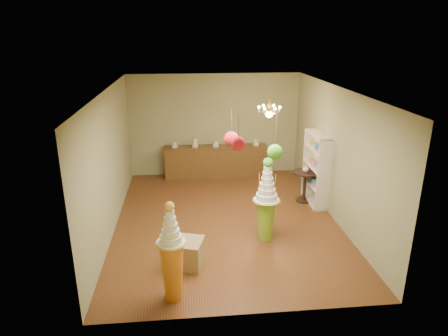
{
  "coord_description": "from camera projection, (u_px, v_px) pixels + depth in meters",
  "views": [
    {
      "loc": [
        -0.89,
        -8.29,
        4.18
      ],
      "look_at": [
        -0.05,
        0.0,
        1.28
      ],
      "focal_mm": 32.0,
      "sensor_mm": 36.0,
      "label": 1
    }
  ],
  "objects": [
    {
      "name": "ceiling",
      "position": [
        226.0,
        90.0,
        8.26
      ],
      "size": [
        6.5,
        6.5,
        0.0
      ],
      "primitive_type": "plane",
      "rotation": [
        3.14,
        0.0,
        0.0
      ],
      "color": "white",
      "rests_on": "ground"
    },
    {
      "name": "pedestal_green",
      "position": [
        266.0,
        208.0,
        8.19
      ],
      "size": [
        0.56,
        0.56,
        1.8
      ],
      "rotation": [
        0.0,
        0.0,
        0.07
      ],
      "color": "#81B427",
      "rests_on": "floor"
    },
    {
      "name": "pedestal_orange",
      "position": [
        172.0,
        262.0,
        6.36
      ],
      "size": [
        0.47,
        0.47,
        1.72
      ],
      "rotation": [
        0.0,
        0.0,
        -0.0
      ],
      "color": "orange",
      "rests_on": "floor"
    },
    {
      "name": "vase",
      "position": [
        306.0,
        169.0,
        9.99
      ],
      "size": [
        0.21,
        0.21,
        0.17
      ],
      "primitive_type": "imported",
      "rotation": [
        0.0,
        0.0,
        0.42
      ],
      "color": "beige",
      "rests_on": "round_table"
    },
    {
      "name": "sideboard",
      "position": [
        216.0,
        161.0,
        11.88
      ],
      "size": [
        3.04,
        0.54,
        1.16
      ],
      "color": "#563A1B",
      "rests_on": "floor"
    },
    {
      "name": "burlap_riser",
      "position": [
        187.0,
        253.0,
        7.4
      ],
      "size": [
        0.69,
        0.69,
        0.51
      ],
      "primitive_type": "cube",
      "rotation": [
        0.0,
        0.0,
        -0.28
      ],
      "color": "#947A50",
      "rests_on": "floor"
    },
    {
      "name": "wall_left",
      "position": [
        110.0,
        162.0,
        8.51
      ],
      "size": [
        0.04,
        6.5,
        3.0
      ],
      "primitive_type": "cube",
      "color": "gray",
      "rests_on": "ground"
    },
    {
      "name": "round_table",
      "position": [
        305.0,
        182.0,
        10.11
      ],
      "size": [
        0.82,
        0.82,
        0.8
      ],
      "rotation": [
        0.0,
        0.0,
        0.41
      ],
      "color": "black",
      "rests_on": "floor"
    },
    {
      "name": "shelving_unit",
      "position": [
        316.0,
        169.0,
        9.92
      ],
      "size": [
        0.33,
        1.2,
        1.8
      ],
      "color": "beige",
      "rests_on": "floor"
    },
    {
      "name": "pom_red_left",
      "position": [
        232.0,
        139.0,
        6.68
      ],
      "size": [
        0.25,
        0.25,
        0.68
      ],
      "color": "#433D30",
      "rests_on": "ceiling"
    },
    {
      "name": "wall_front",
      "position": [
        250.0,
        228.0,
        5.7
      ],
      "size": [
        5.0,
        0.04,
        3.0
      ],
      "primitive_type": "cube",
      "color": "gray",
      "rests_on": "ground"
    },
    {
      "name": "pom_red_right",
      "position": [
        238.0,
        144.0,
        5.96
      ],
      "size": [
        0.22,
        0.22,
        0.55
      ],
      "color": "#433D30",
      "rests_on": "ceiling"
    },
    {
      "name": "wall_right",
      "position": [
        336.0,
        155.0,
        8.99
      ],
      "size": [
        0.04,
        6.5,
        3.0
      ],
      "primitive_type": "cube",
      "color": "gray",
      "rests_on": "ground"
    },
    {
      "name": "wall_back",
      "position": [
        215.0,
        125.0,
        11.8
      ],
      "size": [
        5.0,
        0.04,
        3.0
      ],
      "primitive_type": "cube",
      "color": "gray",
      "rests_on": "ground"
    },
    {
      "name": "chandelier",
      "position": [
        269.0,
        112.0,
        9.58
      ],
      "size": [
        0.65,
        0.65,
        0.85
      ],
      "rotation": [
        0.0,
        0.0,
        -0.13
      ],
      "color": "gold",
      "rests_on": "ceiling"
    },
    {
      "name": "floor",
      "position": [
        226.0,
        220.0,
        9.24
      ],
      "size": [
        6.5,
        6.5,
        0.0
      ],
      "primitive_type": "plane",
      "color": "#552F17",
      "rests_on": "ground"
    },
    {
      "name": "pom_green_mid",
      "position": [
        275.0,
        152.0,
        6.58
      ],
      "size": [
        0.26,
        0.26,
        0.86
      ],
      "color": "#433D30",
      "rests_on": "ceiling"
    }
  ]
}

